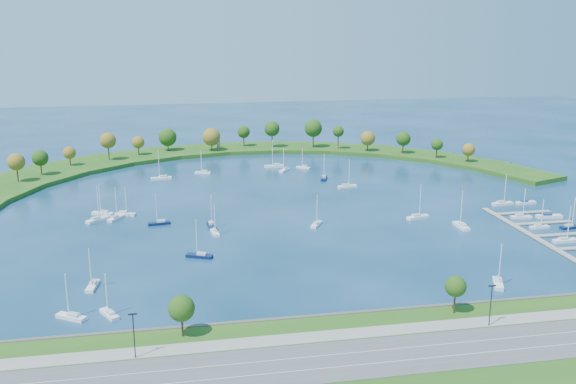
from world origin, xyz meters
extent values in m
plane|color=#072B43|center=(0.00, 0.00, 0.00)|extent=(700.00, 700.00, 0.00)
cube|color=#1D5115|center=(0.00, -124.00, 0.80)|extent=(420.00, 42.00, 1.60)
cube|color=#474442|center=(0.00, -102.50, 0.90)|extent=(420.00, 1.20, 1.80)
cube|color=#515154|center=(0.00, -124.00, 1.66)|extent=(420.00, 16.00, 0.12)
cube|color=gray|center=(0.00, -113.00, 1.66)|extent=(420.00, 5.00, 0.12)
cube|color=silver|center=(0.00, -126.50, 1.73)|extent=(420.00, 0.15, 0.02)
cube|color=silver|center=(0.00, -121.50, 1.73)|extent=(420.00, 0.15, 0.02)
cylinder|color=#382314|center=(-40.00, -107.00, 4.22)|extent=(0.56, 0.56, 5.25)
sphere|color=#1C4812|center=(-40.00, -107.00, 8.05)|extent=(6.00, 6.00, 6.00)
cylinder|color=#382314|center=(25.00, -107.00, 4.40)|extent=(0.56, 0.56, 5.60)
sphere|color=#1C4812|center=(25.00, -107.00, 8.24)|extent=(5.20, 5.20, 5.20)
cylinder|color=black|center=(-50.00, -115.00, 6.60)|extent=(0.24, 0.24, 10.00)
cylinder|color=black|center=(30.00, -115.00, 6.60)|extent=(0.24, 0.24, 10.00)
cube|color=#1D5115|center=(-104.03, 64.58, 1.00)|extent=(54.07, 56.09, 2.00)
cube|color=#1D5115|center=(-83.21, 87.27, 1.00)|extent=(55.20, 54.07, 2.00)
cube|color=#1D5115|center=(-57.57, 104.32, 1.00)|extent=(53.65, 48.47, 2.00)
cube|color=#1D5115|center=(-28.60, 114.76, 1.00)|extent=(49.62, 39.75, 2.00)
cube|color=#1D5115|center=(2.03, 117.98, 1.00)|extent=(44.32, 29.96, 2.00)
cube|color=#1D5115|center=(32.54, 113.79, 1.00)|extent=(49.49, 38.05, 2.00)
cube|color=#1D5115|center=(61.17, 102.44, 1.00)|extent=(51.13, 44.12, 2.00)
cube|color=#1D5115|center=(86.25, 84.58, 1.00)|extent=(49.19, 47.96, 2.00)
cube|color=#1D5115|center=(106.34, 61.24, 1.00)|extent=(43.90, 49.49, 2.00)
cube|color=#1D5115|center=(120.28, 33.78, 1.00)|extent=(35.67, 48.74, 2.00)
cylinder|color=#382314|center=(-107.95, 52.08, 5.76)|extent=(0.56, 0.56, 7.53)
sphere|color=brown|center=(-107.95, 52.08, 11.05)|extent=(7.61, 7.61, 7.61)
cylinder|color=#382314|center=(-100.13, 63.95, 5.31)|extent=(0.56, 0.56, 6.62)
sphere|color=#1C4812|center=(-100.13, 63.95, 10.11)|extent=(7.42, 7.42, 7.42)
cylinder|color=#382314|center=(-89.98, 82.94, 4.64)|extent=(0.56, 0.56, 5.27)
sphere|color=brown|center=(-89.98, 82.94, 8.50)|extent=(6.17, 6.17, 6.17)
cylinder|color=#382314|center=(-72.20, 93.02, 6.33)|extent=(0.56, 0.56, 8.66)
sphere|color=brown|center=(-72.20, 93.02, 12.30)|extent=(8.21, 8.21, 8.21)
cylinder|color=#382314|center=(-57.74, 104.23, 4.75)|extent=(0.56, 0.56, 5.51)
sphere|color=brown|center=(-57.74, 104.23, 8.83)|extent=(6.62, 6.62, 6.62)
cylinder|color=#382314|center=(-42.24, 113.77, 4.74)|extent=(0.56, 0.56, 5.47)
sphere|color=#1C4812|center=(-42.24, 113.77, 9.43)|extent=(9.80, 9.80, 9.80)
cylinder|color=#382314|center=(-18.47, 109.02, 4.88)|extent=(0.56, 0.56, 5.77)
sphere|color=brown|center=(-18.47, 109.02, 9.74)|extent=(9.86, 9.86, 9.86)
cylinder|color=#382314|center=(0.53, 118.75, 5.47)|extent=(0.56, 0.56, 6.93)
sphere|color=#1C4812|center=(0.53, 118.75, 10.34)|extent=(7.07, 7.07, 7.07)
cylinder|color=#382314|center=(16.00, 112.94, 6.44)|extent=(0.56, 0.56, 8.89)
sphere|color=#1C4812|center=(16.00, 112.94, 12.62)|extent=(8.63, 8.63, 8.63)
cylinder|color=#382314|center=(38.82, 108.10, 6.53)|extent=(0.56, 0.56, 9.06)
sphere|color=#1C4812|center=(38.82, 108.10, 13.06)|extent=(10.00, 10.00, 10.00)
cylinder|color=#382314|center=(51.51, 100.92, 6.37)|extent=(0.56, 0.56, 8.74)
sphere|color=#1C4812|center=(51.51, 100.92, 11.97)|extent=(6.18, 6.18, 6.18)
cylinder|color=#382314|center=(65.96, 92.23, 4.76)|extent=(0.56, 0.56, 5.52)
sphere|color=brown|center=(65.96, 92.23, 9.14)|extent=(8.10, 8.10, 8.10)
cylinder|color=#382314|center=(82.74, 82.16, 5.24)|extent=(0.56, 0.56, 6.48)
sphere|color=#1C4812|center=(82.74, 82.16, 10.02)|extent=(7.71, 7.71, 7.71)
cylinder|color=#382314|center=(95.67, 67.26, 4.96)|extent=(0.56, 0.56, 5.92)
sphere|color=#1C4812|center=(95.67, 67.26, 9.12)|extent=(6.01, 6.01, 6.01)
cylinder|color=#382314|center=(107.22, 54.80, 4.53)|extent=(0.56, 0.56, 5.07)
sphere|color=brown|center=(107.22, 54.80, 8.37)|extent=(6.49, 6.49, 6.49)
cylinder|color=gray|center=(-14.32, 116.67, 4.20)|extent=(2.20, 2.20, 4.40)
cylinder|color=gray|center=(-14.32, 116.67, 6.55)|extent=(2.60, 2.60, 0.30)
cube|color=gray|center=(78.00, -61.00, 0.35)|extent=(2.20, 82.00, 0.40)
cube|color=gray|center=(90.10, -54.40, 0.35)|extent=(22.00, 2.00, 0.40)
cube|color=gray|center=(90.10, -41.20, 0.35)|extent=(22.00, 2.00, 0.40)
cylinder|color=#382314|center=(101.00, -41.20, 0.60)|extent=(0.36, 0.36, 1.60)
cube|color=gray|center=(90.10, -28.00, 0.35)|extent=(22.00, 2.00, 0.40)
cylinder|color=#382314|center=(101.00, -28.00, 0.60)|extent=(0.36, 0.36, 1.60)
cube|color=white|center=(34.91, 22.58, 0.52)|extent=(8.89, 3.92, 1.03)
cube|color=silver|center=(34.07, 22.43, 1.39)|extent=(3.26, 2.20, 0.72)
cylinder|color=silver|center=(35.59, 22.71, 6.84)|extent=(0.32, 0.32, 11.61)
cube|color=white|center=(-57.46, -90.00, 0.44)|extent=(5.39, 7.46, 0.89)
cube|color=silver|center=(-57.10, -90.65, 1.20)|extent=(2.52, 2.96, 0.62)
cylinder|color=silver|center=(-57.74, -89.48, 5.87)|extent=(0.32, 0.32, 9.97)
cube|color=white|center=(-27.20, -31.24, 0.45)|extent=(2.96, 7.66, 0.90)
cube|color=silver|center=(-27.29, -30.50, 1.21)|extent=(1.76, 2.77, 0.63)
cylinder|color=silver|center=(-27.13, -31.83, 5.93)|extent=(0.32, 0.32, 10.07)
cube|color=white|center=(47.88, -26.94, 0.53)|extent=(9.17, 4.99, 1.06)
cube|color=silver|center=(47.04, -27.20, 1.43)|extent=(3.47, 2.57, 0.74)
cylinder|color=silver|center=(48.55, -26.73, 7.02)|extent=(0.32, 0.32, 11.93)
cube|color=white|center=(-58.70, -2.90, 0.46)|extent=(8.03, 4.42, 0.93)
cube|color=silver|center=(-59.44, -2.66, 1.25)|extent=(3.04, 2.27, 0.65)
cylinder|color=silver|center=(-58.11, -3.09, 6.15)|extent=(0.32, 0.32, 10.45)
cube|color=white|center=(9.04, -28.44, 0.45)|extent=(5.64, 7.45, 0.89)
cube|color=silver|center=(8.65, -29.08, 1.21)|extent=(2.60, 2.99, 0.63)
cylinder|color=silver|center=(9.35, -27.93, 5.92)|extent=(0.32, 0.32, 10.06)
cube|color=white|center=(23.91, 64.38, 0.43)|extent=(6.97, 5.79, 0.86)
cube|color=silver|center=(24.49, 63.96, 1.16)|extent=(2.85, 2.59, 0.60)
cylinder|color=silver|center=(23.45, 64.71, 5.68)|extent=(0.32, 0.32, 9.65)
cube|color=white|center=(-61.69, -7.61, 0.49)|extent=(6.31, 8.03, 0.97)
cube|color=silver|center=(-62.13, -8.29, 1.31)|extent=(2.87, 3.24, 0.68)
cylinder|color=silver|center=(-61.34, -7.07, 6.44)|extent=(0.32, 0.32, 10.93)
cube|color=white|center=(9.89, 69.54, 0.57)|extent=(9.66, 3.05, 1.15)
cube|color=silver|center=(10.84, 69.58, 1.55)|extent=(3.42, 2.00, 0.80)
cylinder|color=silver|center=(9.12, 69.51, 7.60)|extent=(0.32, 0.32, 12.90)
cube|color=white|center=(-26.13, 61.81, 0.46)|extent=(7.95, 4.67, 0.92)
cube|color=silver|center=(-25.41, 61.55, 1.24)|extent=(3.04, 2.34, 0.65)
cylinder|color=silver|center=(-26.70, 62.03, 6.11)|extent=(0.32, 0.32, 10.37)
cube|color=white|center=(-45.78, 53.13, 0.57)|extent=(9.73, 3.85, 1.14)
cube|color=silver|center=(-44.84, 53.25, 1.53)|extent=(3.52, 2.27, 0.80)
cylinder|color=silver|center=(-46.53, 53.04, 7.53)|extent=(0.32, 0.32, 12.78)
cube|color=white|center=(-68.12, -8.61, 0.54)|extent=(8.31, 8.08, 1.09)
cube|color=silver|center=(-68.78, -9.24, 1.47)|extent=(3.52, 3.47, 0.76)
cylinder|color=silver|center=(-67.60, -8.12, 7.20)|extent=(0.32, 0.32, 12.23)
cube|color=#0A1943|center=(-46.11, -16.84, 0.47)|extent=(8.07, 3.36, 0.94)
cube|color=silver|center=(-45.34, -16.72, 1.27)|extent=(2.94, 1.93, 0.66)
cylinder|color=silver|center=(-46.73, -16.94, 6.23)|extent=(0.32, 0.32, 10.57)
cube|color=#0A1943|center=(28.49, 39.55, 0.50)|extent=(4.96, 8.61, 1.00)
cube|color=silver|center=(28.77, 40.33, 1.35)|extent=(2.50, 3.29, 0.70)
cylinder|color=silver|center=(28.27, 38.92, 6.61)|extent=(0.32, 0.32, 11.22)
cube|color=white|center=(13.39, 59.76, 0.47)|extent=(6.34, 7.69, 0.94)
cube|color=silver|center=(13.84, 60.41, 1.27)|extent=(2.85, 3.14, 0.66)
cylinder|color=silver|center=(13.02, 59.25, 6.25)|extent=(0.32, 0.32, 10.62)
cube|color=white|center=(45.92, -90.00, 0.50)|extent=(5.43, 8.56, 1.00)
cube|color=silver|center=(46.25, -89.24, 1.35)|extent=(2.65, 3.32, 0.70)
cylinder|color=silver|center=(45.66, -90.61, 6.61)|extent=(0.32, 0.32, 11.23)
cube|color=white|center=(-66.42, -90.00, 0.48)|extent=(7.84, 6.22, 0.95)
cube|color=silver|center=(-65.75, -90.44, 1.28)|extent=(3.17, 2.83, 0.67)
cylinder|color=silver|center=(-66.95, -89.65, 6.31)|extent=(0.32, 0.32, 10.71)
cube|color=white|center=(-67.20, -0.50, 0.49)|extent=(8.42, 5.52, 0.98)
cube|color=silver|center=(-66.46, -0.84, 1.33)|extent=(3.28, 2.66, 0.69)
cylinder|color=silver|center=(-67.80, -0.23, 6.52)|extent=(0.32, 0.32, 11.08)
cube|color=white|center=(-63.38, -71.26, 0.47)|extent=(3.27, 8.12, 0.95)
cube|color=silver|center=(-63.27, -70.48, 1.28)|extent=(1.91, 2.95, 0.66)
cylinder|color=silver|center=(-63.46, -71.89, 6.27)|extent=(0.32, 0.32, 10.65)
cube|color=#0A1943|center=(-33.62, -53.14, 0.49)|extent=(8.43, 5.38, 0.98)
cube|color=silver|center=(-32.87, -53.46, 1.33)|extent=(3.27, 2.62, 0.69)
cylinder|color=silver|center=(-34.22, -52.88, 6.51)|extent=(0.32, 0.32, 11.06)
cube|color=#0A1943|center=(-27.78, -23.47, 0.50)|extent=(3.16, 8.54, 1.00)
cube|color=silver|center=(-27.87, -22.64, 1.35)|extent=(1.92, 3.07, 0.70)
cylinder|color=silver|center=(-27.72, -24.13, 6.64)|extent=(0.32, 0.32, 11.27)
cube|color=white|center=(58.80, -40.03, 0.55)|extent=(2.66, 9.12, 1.09)
cube|color=silver|center=(58.81, -40.94, 1.47)|extent=(1.82, 3.20, 0.76)
cylinder|color=silver|center=(58.79, -39.30, 7.23)|extent=(0.32, 0.32, 12.27)
cube|color=white|center=(85.60, -60.86, 0.50)|extent=(8.48, 2.68, 1.01)
cube|color=silver|center=(84.76, -60.89, 1.36)|extent=(3.00, 1.76, 0.71)
cylinder|color=silver|center=(86.27, -60.83, 6.68)|extent=(0.32, 0.32, 11.34)
cube|color=white|center=(85.60, -45.79, 0.43)|extent=(7.19, 2.39, 0.85)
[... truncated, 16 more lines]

